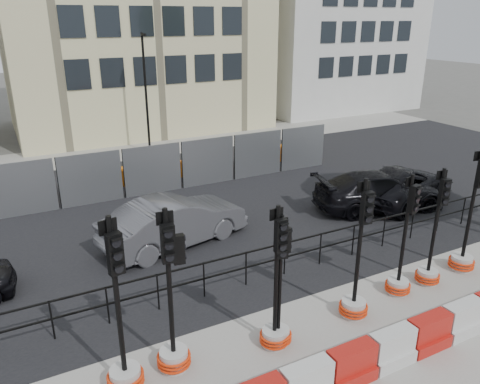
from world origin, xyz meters
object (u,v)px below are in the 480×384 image
traffic_signal_a (124,356)px  traffic_signal_h (465,247)px  car_c (379,191)px  traffic_signal_d (276,315)px

traffic_signal_a → traffic_signal_h: (9.54, 0.07, -0.01)m
car_c → traffic_signal_h: bearing=-179.9°
traffic_signal_a → car_c: (10.62, 4.57, -0.04)m
traffic_signal_d → car_c: bearing=32.7°
traffic_signal_a → traffic_signal_d: size_ratio=1.10×
traffic_signal_d → traffic_signal_h: size_ratio=0.93×
traffic_signal_a → traffic_signal_h: bearing=-10.9°
car_c → traffic_signal_a: bearing=127.0°
traffic_signal_h → car_c: traffic_signal_h is taller
traffic_signal_h → traffic_signal_a: bearing=-169.7°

